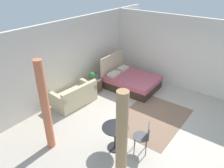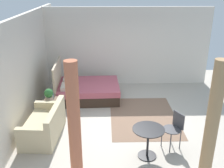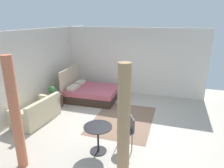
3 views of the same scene
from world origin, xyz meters
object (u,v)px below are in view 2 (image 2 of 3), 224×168
(potted_plant, at_px, (49,95))
(balcony_table, at_px, (148,137))
(nightstand, at_px, (52,108))
(vase, at_px, (52,95))
(couch, at_px, (45,126))
(bed, at_px, (86,90))
(cafe_chair_near_window, at_px, (175,126))

(potted_plant, distance_m, balcony_table, 3.14)
(nightstand, height_order, potted_plant, potted_plant)
(nightstand, bearing_deg, vase, -10.16)
(couch, bearing_deg, nightstand, 1.97)
(bed, bearing_deg, vase, 139.58)
(bed, relative_size, potted_plant, 5.48)
(couch, distance_m, vase, 1.24)
(bed, relative_size, couch, 1.33)
(bed, height_order, nightstand, bed)
(couch, xyz_separation_m, cafe_chair_near_window, (-0.54, -3.12, 0.26))
(nightstand, xyz_separation_m, balcony_table, (-1.97, -2.49, 0.24))
(potted_plant, relative_size, vase, 2.24)
(bed, bearing_deg, potted_plant, 143.55)
(bed, xyz_separation_m, nightstand, (-1.18, 0.92, -0.04))
(bed, distance_m, potted_plant, 1.64)
(bed, distance_m, couch, 2.43)
(nightstand, bearing_deg, couch, -178.03)
(vase, relative_size, cafe_chair_near_window, 0.20)
(couch, relative_size, balcony_table, 2.22)
(vase, bearing_deg, cafe_chair_near_window, -118.96)
(nightstand, xyz_separation_m, cafe_chair_near_window, (-1.62, -3.16, 0.29))
(balcony_table, bearing_deg, couch, 70.03)
(cafe_chair_near_window, bearing_deg, balcony_table, 117.97)
(couch, height_order, cafe_chair_near_window, cafe_chair_near_window)
(cafe_chair_near_window, bearing_deg, vase, 61.04)
(couch, bearing_deg, balcony_table, -109.97)
(bed, xyz_separation_m, potted_plant, (-1.28, 0.95, 0.40))
(nightstand, bearing_deg, cafe_chair_near_window, -117.10)
(vase, relative_size, balcony_table, 0.24)
(nightstand, distance_m, cafe_chair_near_window, 3.56)
(potted_plant, xyz_separation_m, cafe_chair_near_window, (-1.52, -3.18, -0.16))
(couch, relative_size, potted_plant, 4.13)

